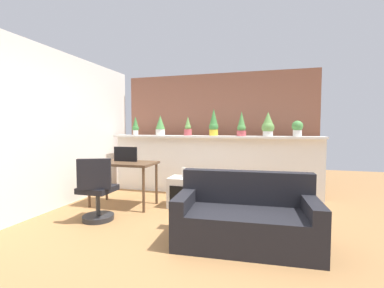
{
  "coord_description": "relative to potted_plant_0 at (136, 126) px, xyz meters",
  "views": [
    {
      "loc": [
        1.06,
        -3.14,
        1.33
      ],
      "look_at": [
        -0.2,
        1.29,
        1.05
      ],
      "focal_mm": 24.75,
      "sensor_mm": 36.0,
      "label": 1
    }
  ],
  "objects": [
    {
      "name": "vase_on_shelf",
      "position": [
        1.38,
        -0.91,
        -0.78
      ],
      "size": [
        0.08,
        0.08,
        0.16
      ],
      "primitive_type": "cylinder",
      "color": "silver",
      "rests_on": "side_cube_shelf"
    },
    {
      "name": "potted_plant_5",
      "position": [
        2.72,
        -0.03,
        0.02
      ],
      "size": [
        0.23,
        0.23,
        0.45
      ],
      "color": "silver",
      "rests_on": "plant_shelf"
    },
    {
      "name": "potted_plant_3",
      "position": [
        1.69,
        0.02,
        0.05
      ],
      "size": [
        0.19,
        0.19,
        0.53
      ],
      "color": "gold",
      "rests_on": "plant_shelf"
    },
    {
      "name": "brick_wall_behind",
      "position": [
        1.65,
        0.64,
        -0.11
      ],
      "size": [
        4.12,
        0.1,
        2.5
      ],
      "primitive_type": "cube",
      "color": "#935B47",
      "rests_on": "ground"
    },
    {
      "name": "plant_shelf",
      "position": [
        1.65,
        -0.0,
        -0.21
      ],
      "size": [
        4.12,
        0.4,
        0.04
      ],
      "primitive_type": "cube",
      "color": "white",
      "rests_on": "divider_wall"
    },
    {
      "name": "ground_plane",
      "position": [
        1.65,
        -1.96,
        -1.36
      ],
      "size": [
        12.0,
        12.0,
        0.0
      ],
      "primitive_type": "plane",
      "color": "#9E7042"
    },
    {
      "name": "potted_plant_6",
      "position": [
        3.22,
        -0.03,
        -0.04
      ],
      "size": [
        0.2,
        0.2,
        0.28
      ],
      "color": "silver",
      "rests_on": "plant_shelf"
    },
    {
      "name": "tv_monitor",
      "position": [
        0.36,
        -1.06,
        -0.49
      ],
      "size": [
        0.43,
        0.04,
        0.25
      ],
      "primitive_type": "cube",
      "color": "black",
      "rests_on": "desk"
    },
    {
      "name": "potted_plant_0",
      "position": [
        0.0,
        0.0,
        0.0
      ],
      "size": [
        0.14,
        0.14,
        0.4
      ],
      "color": "silver",
      "rests_on": "plant_shelf"
    },
    {
      "name": "desk",
      "position": [
        0.36,
        -1.14,
        -0.7
      ],
      "size": [
        1.1,
        0.6,
        0.75
      ],
      "color": "brown",
      "rests_on": "ground"
    },
    {
      "name": "couch",
      "position": [
        2.48,
        -2.09,
        -1.08
      ],
      "size": [
        1.6,
        0.85,
        0.8
      ],
      "color": "black",
      "rests_on": "ground"
    },
    {
      "name": "side_cube_shelf",
      "position": [
        1.33,
        -0.92,
        -1.11
      ],
      "size": [
        0.4,
        0.41,
        0.5
      ],
      "color": "silver",
      "rests_on": "ground"
    },
    {
      "name": "office_chair",
      "position": [
        0.4,
        -1.92,
        -0.98
      ],
      "size": [
        0.51,
        0.51,
        0.91
      ],
      "color": "#262628",
      "rests_on": "ground"
    },
    {
      "name": "divider_wall",
      "position": [
        1.65,
        0.04,
        -0.8
      ],
      "size": [
        4.12,
        0.16,
        1.13
      ],
      "primitive_type": "cube",
      "color": "white",
      "rests_on": "ground"
    },
    {
      "name": "side_wall_left",
      "position": [
        -0.67,
        -1.56,
        -0.06
      ],
      "size": [
        0.12,
        4.4,
        2.6
      ],
      "primitive_type": "cube",
      "color": "white",
      "rests_on": "ground"
    },
    {
      "name": "potted_plant_1",
      "position": [
        0.58,
        -0.02,
        0.02
      ],
      "size": [
        0.2,
        0.2,
        0.41
      ],
      "color": "silver",
      "rests_on": "plant_shelf"
    },
    {
      "name": "potted_plant_2",
      "position": [
        1.16,
        0.02,
        -0.03
      ],
      "size": [
        0.15,
        0.15,
        0.39
      ],
      "color": "#B7474C",
      "rests_on": "plant_shelf"
    },
    {
      "name": "potted_plant_4",
      "position": [
        2.24,
        -0.03,
        0.01
      ],
      "size": [
        0.18,
        0.18,
        0.47
      ],
      "color": "#B7474C",
      "rests_on": "plant_shelf"
    }
  ]
}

